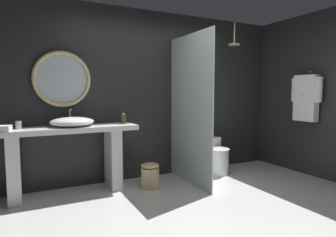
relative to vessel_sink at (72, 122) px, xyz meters
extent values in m
plane|color=silver|center=(1.26, -1.57, -0.96)|extent=(5.76, 5.76, 0.00)
cube|color=#232326|center=(1.26, 0.33, 0.34)|extent=(4.80, 0.10, 2.60)
cube|color=#232326|center=(3.61, -0.81, 0.34)|extent=(0.10, 2.47, 2.60)
cube|color=silver|center=(-0.08, 0.01, -0.10)|extent=(1.83, 0.49, 0.07)
cube|color=silver|center=(-0.70, 0.01, -0.55)|extent=(0.15, 0.42, 0.83)
cube|color=silver|center=(0.54, 0.01, -0.55)|extent=(0.15, 0.42, 0.83)
ellipsoid|color=white|center=(0.00, 0.00, 0.00)|extent=(0.55, 0.45, 0.13)
cylinder|color=#D6B77F|center=(0.00, 0.21, 0.05)|extent=(0.02, 0.02, 0.23)
cylinder|color=#D6B77F|center=(0.00, 0.14, 0.15)|extent=(0.02, 0.13, 0.02)
cylinder|color=silver|center=(-0.63, 0.07, -0.01)|extent=(0.07, 0.07, 0.10)
cylinder|color=#3D3323|center=(0.70, 0.01, 0.00)|extent=(0.07, 0.07, 0.13)
cylinder|color=#D6B77F|center=(0.70, 0.01, 0.08)|extent=(0.04, 0.04, 0.02)
torus|color=#D6B77F|center=(-0.08, 0.24, 0.56)|extent=(0.76, 0.05, 0.76)
cylinder|color=#B2BCC1|center=(-0.08, 0.25, 0.56)|extent=(0.67, 0.01, 0.67)
cube|color=silver|center=(1.61, -0.30, 0.13)|extent=(0.02, 1.16, 2.18)
cylinder|color=#D6B77F|center=(2.62, -0.04, 1.36)|extent=(0.02, 0.02, 0.36)
cylinder|color=#D6B77F|center=(2.62, -0.04, 1.17)|extent=(0.19, 0.19, 0.02)
sphere|color=#D6B77F|center=(3.54, -0.79, 0.71)|extent=(0.04, 0.04, 0.04)
cube|color=white|center=(3.47, -0.79, 0.29)|extent=(0.12, 0.39, 0.74)
cylinder|color=white|center=(3.47, -1.00, 0.42)|extent=(0.11, 0.11, 0.39)
cylinder|color=white|center=(3.47, -0.57, 0.42)|extent=(0.11, 0.11, 0.39)
sphere|color=white|center=(3.40, -0.79, 0.33)|extent=(0.07, 0.07, 0.07)
cylinder|color=white|center=(2.26, -0.11, -0.76)|extent=(0.36, 0.36, 0.41)
ellipsoid|color=white|center=(2.26, -0.11, -0.54)|extent=(0.38, 0.41, 0.02)
cube|color=white|center=(2.26, 0.15, -0.57)|extent=(0.40, 0.17, 0.37)
cylinder|color=#D6B77F|center=(0.99, -0.26, -0.82)|extent=(0.26, 0.26, 0.29)
ellipsoid|color=#D6B77F|center=(0.99, -0.26, -0.64)|extent=(0.26, 0.26, 0.08)
camera|label=1|loc=(-0.55, -3.88, 0.39)|focal=30.59mm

